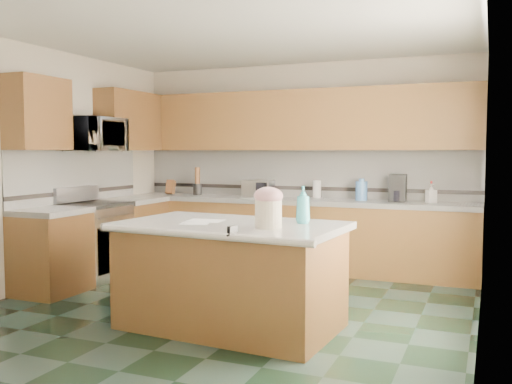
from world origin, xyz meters
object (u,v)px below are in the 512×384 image
at_px(island_base, 231,279).
at_px(island_top, 231,226).
at_px(toaster_oven, 258,189).
at_px(treat_jar, 268,214).
at_px(soap_bottle_island, 303,205).
at_px(coffee_maker, 398,188).
at_px(knife_block, 171,187).

xyz_separation_m(island_base, island_top, (0.00, 0.00, 0.46)).
relative_size(island_top, toaster_oven, 4.90).
bearing_deg(island_top, treat_jar, -21.22).
xyz_separation_m(soap_bottle_island, coffee_maker, (0.43, 2.46, 0.01)).
distance_m(island_top, toaster_oven, 2.76).
distance_m(island_base, soap_bottle_island, 0.90).
bearing_deg(knife_block, island_base, -56.84).
relative_size(island_base, treat_jar, 8.01).
distance_m(island_top, treat_jar, 0.50).
distance_m(island_top, coffee_maker, 2.85).
height_order(island_top, knife_block, knife_block).
height_order(treat_jar, soap_bottle_island, soap_bottle_island).
height_order(soap_bottle_island, toaster_oven, soap_bottle_island).
relative_size(soap_bottle_island, knife_block, 1.60).
height_order(soap_bottle_island, coffee_maker, coffee_maker).
height_order(toaster_oven, coffee_maker, coffee_maker).
bearing_deg(treat_jar, soap_bottle_island, 72.50).
distance_m(soap_bottle_island, knife_block, 3.69).
relative_size(treat_jar, toaster_oven, 0.58).
xyz_separation_m(island_top, treat_jar, (0.43, -0.20, 0.14)).
height_order(island_base, coffee_maker, coffee_maker).
xyz_separation_m(treat_jar, toaster_oven, (-1.25, 2.83, -0.00)).
relative_size(treat_jar, coffee_maker, 0.67).
xyz_separation_m(island_top, knife_block, (-2.18, 2.63, 0.13)).
bearing_deg(knife_block, toaster_oven, -6.50).
distance_m(soap_bottle_island, coffee_maker, 2.50).
bearing_deg(island_base, island_top, 0.00).
xyz_separation_m(treat_jar, knife_block, (-2.61, 2.83, -0.01)).
relative_size(island_base, knife_block, 8.98).
height_order(soap_bottle_island, knife_block, soap_bottle_island).
xyz_separation_m(treat_jar, coffee_maker, (0.59, 2.86, 0.06)).
relative_size(island_base, toaster_oven, 4.64).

